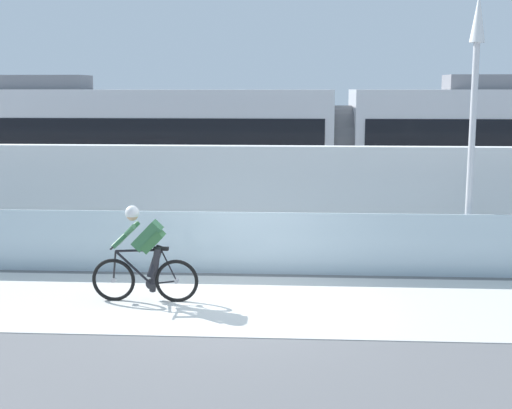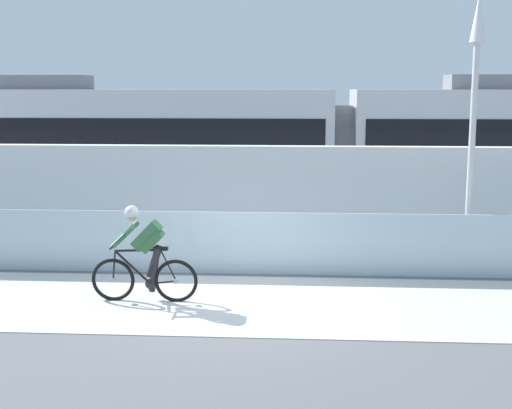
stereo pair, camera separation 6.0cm
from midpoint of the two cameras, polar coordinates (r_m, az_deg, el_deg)
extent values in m
plane|color=slate|center=(11.47, -1.89, -8.12)|extent=(200.00, 200.00, 0.00)
cube|color=silver|center=(11.47, -1.89, -8.09)|extent=(32.00, 3.20, 0.01)
cube|color=silver|center=(13.10, -1.13, -3.19)|extent=(32.00, 0.05, 1.19)
cube|color=white|center=(14.75, -0.55, 0.44)|extent=(32.00, 0.36, 2.29)
cube|color=#595654|center=(17.40, 0.06, -1.97)|extent=(32.00, 0.08, 0.01)
cube|color=#595654|center=(18.80, 0.33, -1.10)|extent=(32.00, 0.08, 0.01)
cube|color=silver|center=(18.40, -11.05, 4.45)|extent=(11.00, 2.50, 3.10)
cube|color=black|center=(18.37, -11.08, 5.54)|extent=(10.56, 2.54, 1.04)
cube|color=red|center=(18.57, -10.91, 0.24)|extent=(10.78, 2.53, 0.28)
cube|color=slate|center=(18.93, -17.11, 9.60)|extent=(2.40, 1.10, 0.36)
cylinder|color=black|center=(20.43, -19.99, 0.02)|extent=(0.60, 0.10, 0.60)
cube|color=#232326|center=(18.04, -0.01, -0.41)|extent=(1.40, 1.88, 0.20)
cylinder|color=black|center=(17.34, -0.16, -1.01)|extent=(0.60, 0.10, 0.60)
cylinder|color=black|center=(18.75, 0.13, -0.21)|extent=(0.60, 0.10, 0.60)
cube|color=slate|center=(18.38, 19.28, 9.50)|extent=(2.40, 1.10, 0.36)
cube|color=#232326|center=(18.30, 14.07, -0.55)|extent=(1.40, 1.88, 0.20)
cylinder|color=black|center=(17.62, 14.47, -1.15)|extent=(0.60, 0.10, 0.60)
cylinder|color=black|center=(19.01, 13.68, -0.35)|extent=(0.60, 0.10, 0.60)
cylinder|color=#59595B|center=(17.83, 7.18, 4.40)|extent=(0.60, 2.30, 2.30)
torus|color=black|center=(11.72, -11.54, -6.09)|extent=(0.72, 0.06, 0.72)
cylinder|color=#99999E|center=(11.72, -11.54, -6.09)|extent=(0.07, 0.10, 0.07)
torus|color=black|center=(11.49, -6.45, -6.27)|extent=(0.72, 0.06, 0.72)
cylinder|color=#99999E|center=(11.49, -6.45, -6.27)|extent=(0.07, 0.10, 0.07)
cylinder|color=black|center=(11.58, -9.96, -5.13)|extent=(0.60, 0.04, 0.58)
cylinder|color=black|center=(11.49, -8.12, -5.12)|extent=(0.22, 0.04, 0.59)
cylinder|color=black|center=(11.49, -9.56, -3.75)|extent=(0.76, 0.04, 0.07)
cylinder|color=black|center=(11.54, -7.49, -6.38)|extent=(0.43, 0.03, 0.09)
cylinder|color=black|center=(11.44, -7.08, -5.00)|extent=(0.27, 0.02, 0.53)
cylinder|color=black|center=(11.65, -11.46, -4.94)|extent=(0.08, 0.03, 0.49)
cube|color=black|center=(11.40, -7.72, -3.62)|extent=(0.24, 0.10, 0.05)
cylinder|color=black|center=(11.56, -11.40, -3.29)|extent=(0.03, 0.58, 0.03)
cylinder|color=#262628|center=(11.59, -8.53, -6.49)|extent=(0.18, 0.02, 0.18)
cube|color=#33663F|center=(11.40, -8.83, -2.54)|extent=(0.50, 0.28, 0.51)
cube|color=#336638|center=(11.40, -8.36, -3.00)|extent=(0.38, 0.30, 0.38)
sphere|color=tan|center=(11.39, -10.05, -0.82)|extent=(0.20, 0.20, 0.20)
sphere|color=silver|center=(11.38, -10.06, -0.65)|extent=(0.23, 0.23, 0.23)
cylinder|color=#33663F|center=(11.48, -10.57, -2.46)|extent=(0.44, 0.41, 0.41)
cylinder|color=#33663F|center=(11.48, -10.57, -2.46)|extent=(0.44, 0.41, 0.41)
cylinder|color=black|center=(11.51, -8.22, -5.33)|extent=(0.29, 0.33, 0.80)
cylinder|color=black|center=(11.47, -8.23, -4.65)|extent=(0.29, 0.33, 0.54)
cylinder|color=gray|center=(13.83, 16.99, -5.02)|extent=(0.24, 0.24, 0.20)
cylinder|color=silver|center=(13.48, 17.42, 3.66)|extent=(0.12, 0.12, 4.20)
cone|color=white|center=(13.47, 17.98, 14.51)|extent=(0.28, 0.28, 0.90)
camera|label=1|loc=(0.03, -89.87, 0.02)|focal=48.57mm
camera|label=2|loc=(0.03, 90.13, -0.02)|focal=48.57mm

